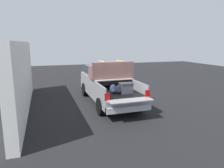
# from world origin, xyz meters

# --- Properties ---
(ground_plane) EXTENTS (40.00, 40.00, 0.00)m
(ground_plane) POSITION_xyz_m (0.00, 0.00, 0.00)
(ground_plane) COLOR black
(pickup_truck) EXTENTS (6.05, 2.09, 2.23)m
(pickup_truck) POSITION_xyz_m (0.36, -0.00, 0.95)
(pickup_truck) COLOR gray
(pickup_truck) RESTS_ON ground_plane
(building_facade) EXTENTS (8.82, 0.36, 3.15)m
(building_facade) POSITION_xyz_m (0.06, 4.11, 1.57)
(building_facade) COLOR white
(building_facade) RESTS_ON ground_plane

